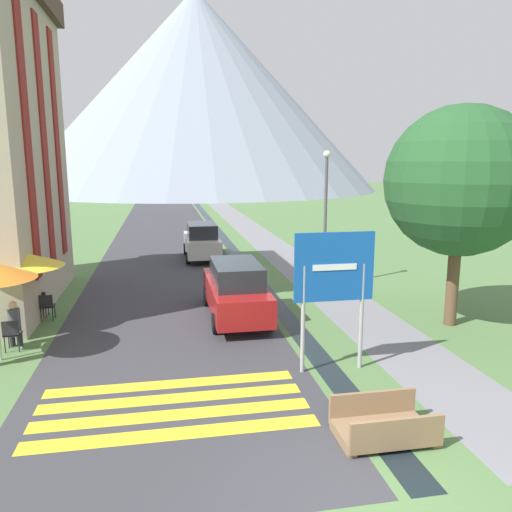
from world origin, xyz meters
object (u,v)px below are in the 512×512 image
object	(u,v)px
parked_car_near	(236,290)
cafe_chair_near_left	(12,333)
cafe_chair_far_left	(47,305)
cafe_umbrella_middle_yellow	(19,259)
footbridge	(384,426)
road_sign	(334,280)
cafe_chair_middle	(12,320)
streetlamp	(326,208)
person_seated_far	(14,321)
cafe_chair_far_right	(40,302)
parked_car_far	(202,241)
tree_by_path	(460,181)

from	to	relation	value
parked_car_near	cafe_chair_near_left	xyz separation A→B (m)	(-6.15, -1.76, -0.40)
cafe_chair_far_left	cafe_umbrella_middle_yellow	size ratio (longest dim) A/B	0.35
footbridge	parked_car_near	size ratio (longest dim) A/B	0.37
road_sign	cafe_chair_middle	distance (m)	9.09
streetlamp	cafe_umbrella_middle_yellow	bearing A→B (deg)	-161.65
person_seated_far	streetlamp	bearing A→B (deg)	24.43
parked_car_near	cafe_chair_far_right	size ratio (longest dim) A/B	5.41
cafe_chair_far_left	streetlamp	distance (m)	10.43
cafe_umbrella_middle_yellow	person_seated_far	bearing A→B (deg)	-86.22
cafe_chair_near_left	cafe_chair_far_right	world-z (taller)	same
parked_car_near	cafe_chair_middle	size ratio (longest dim) A/B	5.41
cafe_chair_far_left	cafe_umbrella_middle_yellow	bearing A→B (deg)	-126.36
cafe_chair_far_right	cafe_umbrella_middle_yellow	world-z (taller)	cafe_umbrella_middle_yellow
road_sign	person_seated_far	distance (m)	8.54
parked_car_far	cafe_chair_far_left	bearing A→B (deg)	-121.22
parked_car_near	cafe_chair_far_right	bearing A→B (deg)	169.43
footbridge	tree_by_path	world-z (taller)	tree_by_path
road_sign	streetlamp	world-z (taller)	streetlamp
cafe_umbrella_middle_yellow	tree_by_path	size ratio (longest dim) A/B	0.38
parked_car_far	streetlamp	world-z (taller)	streetlamp
road_sign	cafe_umbrella_middle_yellow	size ratio (longest dim) A/B	1.35
cafe_chair_near_left	person_seated_far	size ratio (longest dim) A/B	0.68
road_sign	cafe_chair_far_left	distance (m)	9.24
cafe_chair_middle	person_seated_far	world-z (taller)	person_seated_far
person_seated_far	parked_car_near	bearing A→B (deg)	12.56
parked_car_far	cafe_umbrella_middle_yellow	bearing A→B (deg)	-120.79
tree_by_path	parked_car_near	bearing A→B (deg)	163.44
footbridge	cafe_umbrella_middle_yellow	world-z (taller)	cafe_umbrella_middle_yellow
cafe_chair_far_left	person_seated_far	xyz separation A→B (m)	(-0.36, -2.12, 0.18)
person_seated_far	cafe_chair_near_left	bearing A→B (deg)	-86.14
cafe_chair_near_left	person_seated_far	bearing A→B (deg)	94.46
person_seated_far	streetlamp	xyz separation A→B (m)	(10.15, 4.61, 2.43)
footbridge	cafe_chair_near_left	world-z (taller)	cafe_chair_near_left
tree_by_path	road_sign	bearing A→B (deg)	-151.41
parked_car_near	tree_by_path	bearing A→B (deg)	-16.56
road_sign	tree_by_path	bearing A→B (deg)	28.59
streetlamp	cafe_chair_near_left	bearing A→B (deg)	-153.73
person_seated_far	tree_by_path	xyz separation A→B (m)	(12.49, -0.50, 3.63)
parked_car_near	person_seated_far	world-z (taller)	parked_car_near
parked_car_near	cafe_chair_far_left	xyz separation A→B (m)	(-5.81, 0.74, -0.40)
footbridge	person_seated_far	xyz separation A→B (m)	(-7.78, 6.05, 0.46)
road_sign	cafe_chair_middle	world-z (taller)	road_sign
parked_car_near	tree_by_path	distance (m)	7.41
cafe_chair_middle	footbridge	bearing A→B (deg)	-38.97
footbridge	tree_by_path	distance (m)	8.35
cafe_chair_far_right	cafe_chair_middle	world-z (taller)	same
cafe_chair_far_left	cafe_chair_middle	size ratio (longest dim) A/B	1.00
road_sign	footbridge	world-z (taller)	road_sign
parked_car_far	person_seated_far	xyz separation A→B (m)	(-5.88, -11.22, -0.22)
parked_car_near	cafe_chair_near_left	bearing A→B (deg)	-164.00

